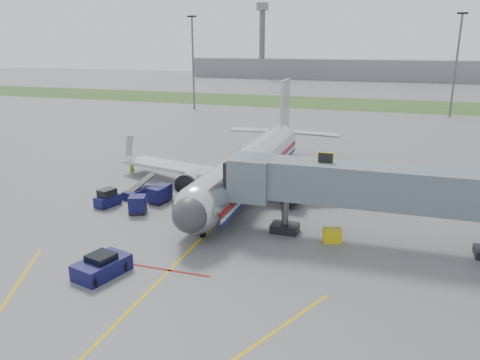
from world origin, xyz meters
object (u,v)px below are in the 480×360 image
(baggage_tug, at_px, (108,198))
(belt_loader, at_px, (138,192))
(airliner, at_px, (251,165))
(ramp_worker, at_px, (132,168))
(pushback_tug, at_px, (102,266))

(baggage_tug, xyz_separation_m, belt_loader, (1.33, 3.35, -0.27))
(airliner, bearing_deg, baggage_tug, -140.78)
(belt_loader, xyz_separation_m, ramp_worker, (-4.69, 6.84, 0.35))
(belt_loader, bearing_deg, baggage_tug, -111.70)
(pushback_tug, xyz_separation_m, ramp_worker, (-10.68, 22.09, 0.20))
(belt_loader, bearing_deg, airliner, 30.53)
(baggage_tug, bearing_deg, pushback_tug, -58.38)
(airliner, relative_size, pushback_tug, 8.88)
(ramp_worker, bearing_deg, belt_loader, -102.86)
(baggage_tug, relative_size, ramp_worker, 1.62)
(airliner, distance_m, ramp_worker, 14.83)
(baggage_tug, distance_m, belt_loader, 3.62)
(baggage_tug, xyz_separation_m, ramp_worker, (-3.36, 10.19, 0.08))
(pushback_tug, relative_size, ramp_worker, 2.44)
(airliner, xyz_separation_m, ramp_worker, (-14.68, 0.94, -1.82))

